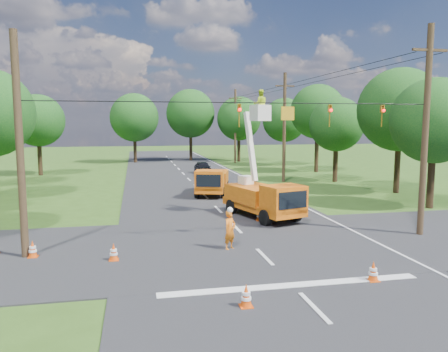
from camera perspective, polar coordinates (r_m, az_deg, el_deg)
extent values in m
plane|color=#2F4E17|center=(37.21, -3.65, -1.48)|extent=(140.00, 140.00, 0.00)
cube|color=black|center=(37.21, -3.65, -1.48)|extent=(12.00, 100.00, 0.06)
cube|color=black|center=(19.90, 3.63, -8.91)|extent=(56.00, 10.00, 0.07)
cube|color=silver|center=(15.19, 8.94, -14.07)|extent=(9.00, 0.45, 0.02)
cube|color=silver|center=(38.37, 4.66, -1.24)|extent=(0.12, 90.00, 0.02)
cube|color=orange|center=(25.28, 4.99, -3.92)|extent=(3.67, 6.03, 0.42)
cube|color=orange|center=(23.52, 7.77, -2.95)|extent=(2.46, 2.15, 1.42)
cube|color=black|center=(22.88, 8.98, -3.13)|extent=(1.73, 0.59, 0.90)
cube|color=orange|center=(25.80, 4.07, -2.35)|extent=(3.16, 4.00, 0.94)
cylinder|color=black|center=(23.33, 5.42, -5.46)|extent=(0.55, 0.92, 0.87)
cylinder|color=black|center=(24.48, 9.27, -4.93)|extent=(0.55, 0.92, 0.87)
cylinder|color=black|center=(26.31, 1.00, -4.02)|extent=(0.55, 0.92, 0.87)
cylinder|color=black|center=(27.34, 4.62, -3.62)|extent=(0.55, 0.92, 0.87)
cube|color=silver|center=(26.56, 2.87, -0.53)|extent=(0.89, 0.89, 0.52)
cube|color=silver|center=(25.94, 3.50, 3.89)|extent=(0.63, 1.28, 4.10)
cube|color=silver|center=(25.08, 4.76, 8.21)|extent=(1.12, 1.12, 0.90)
imported|color=#C6E526|center=(25.09, 4.77, 9.33)|extent=(0.87, 0.72, 1.65)
cube|color=orange|center=(33.37, -1.53, -1.30)|extent=(3.43, 5.83, 0.41)
cube|color=orange|center=(31.33, -1.89, -0.52)|extent=(2.36, 2.04, 1.37)
cube|color=black|center=(30.56, -2.04, -0.62)|extent=(1.69, 0.52, 0.87)
cube|color=orange|center=(34.02, -1.41, -0.16)|extent=(2.99, 3.84, 0.92)
cylinder|color=black|center=(31.81, -3.56, -2.15)|extent=(0.51, 0.89, 0.84)
cylinder|color=black|center=(31.61, -0.10, -2.19)|extent=(0.51, 0.89, 0.84)
cylinder|color=black|center=(35.22, -2.80, -1.26)|extent=(0.51, 0.89, 0.84)
cylinder|color=black|center=(35.04, 0.32, -1.29)|extent=(0.51, 0.89, 0.84)
imported|color=orange|center=(18.88, 0.79, -7.08)|extent=(0.75, 0.71, 1.71)
imported|color=black|center=(47.13, -2.77, 1.10)|extent=(1.60, 3.88, 1.32)
cone|color=#DC480B|center=(13.34, 2.91, -15.29)|extent=(0.36, 0.36, 0.70)
cube|color=#DC480B|center=(13.47, 2.90, -16.63)|extent=(0.38, 0.38, 0.04)
cylinder|color=white|center=(13.31, 2.91, -15.05)|extent=(0.26, 0.26, 0.09)
cylinder|color=white|center=(13.37, 2.91, -15.65)|extent=(0.31, 0.31, 0.09)
cone|color=#DC480B|center=(16.15, 18.91, -11.65)|extent=(0.36, 0.36, 0.70)
cube|color=#DC480B|center=(16.26, 18.87, -12.78)|extent=(0.38, 0.38, 0.04)
cylinder|color=white|center=(16.14, 18.92, -11.44)|extent=(0.26, 0.26, 0.09)
cylinder|color=white|center=(16.18, 18.90, -11.95)|extent=(0.31, 0.31, 0.09)
cone|color=#DC480B|center=(24.40, 4.66, -5.03)|extent=(0.36, 0.36, 0.70)
cube|color=#DC480B|center=(24.47, 4.65, -5.81)|extent=(0.38, 0.38, 0.04)
cylinder|color=white|center=(24.39, 4.66, -4.90)|extent=(0.26, 0.26, 0.09)
cylinder|color=white|center=(24.42, 4.65, -5.24)|extent=(0.31, 0.31, 0.09)
cone|color=#DC480B|center=(29.42, 3.95, -2.97)|extent=(0.36, 0.36, 0.70)
cube|color=#DC480B|center=(29.48, 3.95, -3.62)|extent=(0.38, 0.38, 0.04)
cylinder|color=white|center=(29.41, 3.95, -2.86)|extent=(0.26, 0.26, 0.09)
cylinder|color=white|center=(29.44, 3.95, -3.14)|extent=(0.31, 0.31, 0.09)
cone|color=#DC480B|center=(18.01, -14.22, -9.55)|extent=(0.36, 0.36, 0.70)
cube|color=#DC480B|center=(18.11, -14.19, -10.58)|extent=(0.38, 0.38, 0.04)
cylinder|color=white|center=(18.00, -14.22, -9.37)|extent=(0.26, 0.26, 0.09)
cylinder|color=white|center=(18.04, -14.21, -9.83)|extent=(0.31, 0.31, 0.09)
cone|color=#DC480B|center=(19.46, -23.72, -8.69)|extent=(0.36, 0.36, 0.70)
cube|color=#DC480B|center=(19.55, -23.67, -9.65)|extent=(0.38, 0.38, 0.04)
cylinder|color=white|center=(19.45, -23.72, -8.52)|extent=(0.26, 0.26, 0.09)
cylinder|color=white|center=(19.48, -23.70, -8.95)|extent=(0.31, 0.31, 0.09)
cylinder|color=#4C3823|center=(22.91, 24.81, 5.23)|extent=(0.30, 0.30, 10.00)
cube|color=#4C3823|center=(23.15, 25.30, 14.66)|extent=(1.80, 0.12, 0.12)
cylinder|color=#4C3823|center=(40.78, 7.87, 6.25)|extent=(0.30, 0.30, 10.00)
cube|color=#4C3823|center=(40.92, 7.96, 11.58)|extent=(1.80, 0.12, 0.12)
cylinder|color=#4C3823|center=(60.02, 1.48, 6.50)|extent=(0.30, 0.30, 10.00)
cube|color=#4C3823|center=(60.11, 1.49, 10.13)|extent=(1.80, 0.12, 0.12)
cylinder|color=#4C3823|center=(19.01, -25.14, 3.49)|extent=(0.30, 0.30, 9.00)
cylinder|color=black|center=(19.04, 2.30, 9.56)|extent=(18.00, 0.04, 0.04)
cube|color=#C38E17|center=(19.63, 8.32, 8.10)|extent=(0.60, 0.05, 0.60)
imported|color=#C38E17|center=(19.00, 2.00, 7.90)|extent=(0.16, 0.20, 1.00)
sphere|color=#FF0C0C|center=(18.89, 2.09, 8.67)|extent=(0.14, 0.14, 0.14)
imported|color=#C38E17|center=(20.39, 13.65, 7.65)|extent=(0.16, 0.20, 1.00)
sphere|color=#FF0C0C|center=(20.29, 13.82, 8.35)|extent=(0.14, 0.14, 0.14)
imported|color=#C38E17|center=(21.63, 19.95, 7.38)|extent=(0.16, 0.20, 1.00)
sphere|color=#FF0C0C|center=(21.53, 20.15, 8.04)|extent=(0.14, 0.14, 0.14)
cylinder|color=#382616|center=(49.55, -22.92, 2.43)|extent=(0.44, 0.44, 4.05)
sphere|color=#124317|center=(49.43, -23.12, 6.69)|extent=(5.40, 5.40, 5.40)
cylinder|color=#382616|center=(30.90, 25.42, -0.16)|extent=(0.44, 0.44, 3.96)
sphere|color=#124317|center=(30.71, 25.77, 6.53)|extent=(5.40, 5.40, 5.40)
cylinder|color=#382616|center=(36.61, 21.70, 1.51)|extent=(0.44, 0.44, 4.58)
sphere|color=#124317|center=(36.49, 21.99, 8.03)|extent=(6.40, 6.40, 6.40)
cylinder|color=#382616|center=(41.82, 14.35, 1.85)|extent=(0.44, 0.44, 3.78)
sphere|color=#124317|center=(41.68, 14.49, 6.57)|extent=(5.00, 5.00, 5.00)
cylinder|color=#382616|center=(49.70, 12.00, 3.24)|extent=(0.44, 0.44, 4.75)
sphere|color=#124317|center=(49.63, 12.13, 8.23)|extent=(6.00, 6.00, 6.00)
cylinder|color=#382616|center=(56.79, 7.84, 3.46)|extent=(0.44, 0.44, 4.14)
sphere|color=#124317|center=(56.69, 7.90, 7.25)|extent=(5.60, 5.60, 5.60)
cylinder|color=#382616|center=(61.55, -11.54, 3.77)|extent=(0.44, 0.44, 4.40)
sphere|color=#124317|center=(61.47, -11.63, 7.49)|extent=(6.60, 6.60, 6.60)
cylinder|color=#382616|center=(64.04, -4.36, 4.20)|extent=(0.44, 0.44, 4.84)
sphere|color=#124317|center=(63.99, -4.40, 8.14)|extent=(7.00, 7.00, 7.00)
cylinder|color=#382616|center=(62.28, 1.95, 3.90)|extent=(0.44, 0.44, 4.31)
sphere|color=#124317|center=(62.19, 1.97, 7.50)|extent=(6.20, 6.20, 6.20)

